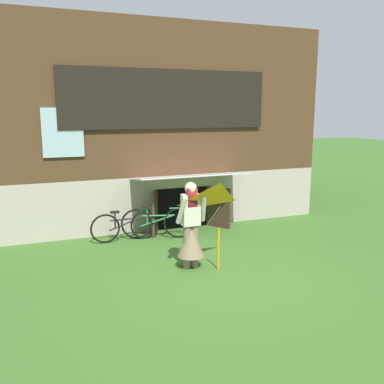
% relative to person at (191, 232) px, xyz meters
% --- Properties ---
extents(ground_plane, '(60.00, 60.00, 0.00)m').
position_rel_person_xyz_m(ground_plane, '(0.44, -0.27, -0.71)').
color(ground_plane, '#386023').
extents(log_house, '(8.70, 5.96, 5.14)m').
position_rel_person_xyz_m(log_house, '(0.44, 5.15, 1.86)').
color(log_house, '#ADA393').
rests_on(log_house, ground_plane).
extents(person, '(0.61, 0.53, 1.68)m').
position_rel_person_xyz_m(person, '(0.00, 0.00, 0.00)').
color(person, '#7F6B51').
rests_on(person, ground_plane).
extents(kite, '(0.88, 0.92, 1.63)m').
position_rel_person_xyz_m(kite, '(0.35, -0.54, 0.63)').
color(kite, orange).
rests_on(kite, ground_plane).
extents(bicycle_green, '(1.67, 0.52, 0.79)m').
position_rel_person_xyz_m(bicycle_green, '(-0.04, 2.06, -0.33)').
color(bicycle_green, black).
rests_on(bicycle_green, ground_plane).
extents(bicycle_black, '(1.61, 0.08, 0.73)m').
position_rel_person_xyz_m(bicycle_black, '(-0.81, 2.14, -0.35)').
color(bicycle_black, black).
rests_on(bicycle_black, ground_plane).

